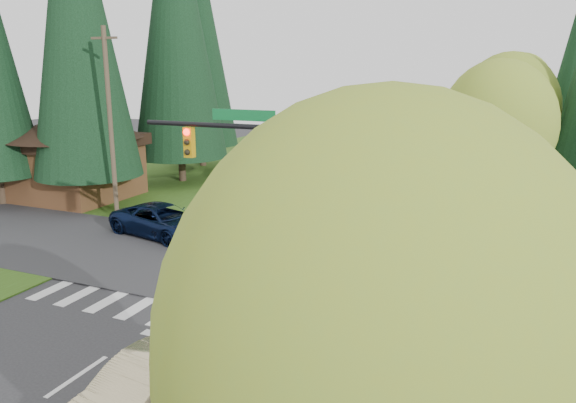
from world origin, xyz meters
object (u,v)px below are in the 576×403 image
Objects in this scene: suv_navy at (163,221)px; parked_car_a at (425,203)px; parked_car_c at (443,158)px; parked_car_e at (457,146)px; parked_car_d at (453,149)px; parked_car_b at (410,191)px; sedan_champagne at (145,391)px.

suv_navy is 1.22× the size of parked_car_a.
parked_car_c is at bearing -8.93° from suv_navy.
parked_car_e is at bearing 87.14° from parked_car_a.
suv_navy is 1.30× the size of parked_car_e.
parked_car_d is at bearing 87.49° from parked_car_a.
parked_car_a is 1.02× the size of parked_car_c.
parked_car_a is 1.14× the size of parked_car_d.
parked_car_b reaches higher than parked_car_c.
parked_car_a reaches higher than parked_car_b.
suv_navy reaches higher than parked_car_e.
parked_car_e is (0.00, 8.59, -0.11)m from parked_car_c.
parked_car_a reaches higher than parked_car_c.
parked_car_c is at bearing 94.67° from sedan_champagne.
parked_car_b is 1.18× the size of parked_car_e.
parked_car_d is (1.31, 43.38, -0.09)m from sedan_champagne.
parked_car_b is (1.31, 23.84, -0.04)m from sedan_champagne.
suv_navy is 15.01m from parked_car_b.
parked_car_d is at bearing -91.56° from parked_car_e.
sedan_champagne is 0.84× the size of suv_navy.
parked_car_a is at bearing -88.35° from parked_car_e.
parked_car_c is 8.59m from parked_car_e.
parked_car_a is 22.54m from parked_car_d.
parked_car_e is at bearing 97.22° from parked_car_d.
sedan_champagne is 21.06m from parked_car_a.
parked_car_a is at bearing -81.61° from parked_car_c.
parked_car_a is 24.97m from parked_car_e.
sedan_champagne is at bearing -99.50° from parked_car_b.
parked_car_c is at bearing 83.65° from parked_car_b.
parked_car_e is (-1.40, 24.93, -0.15)m from parked_car_a.
parked_car_c reaches higher than parked_car_d.
suv_navy reaches higher than parked_car_d.
parked_car_e is (1.31, 45.82, -0.15)m from sedan_champagne.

